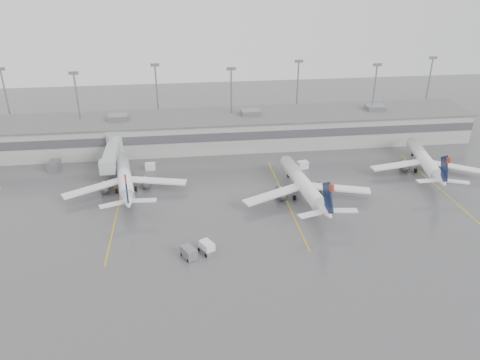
{
  "coord_description": "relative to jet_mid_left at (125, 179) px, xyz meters",
  "views": [
    {
      "loc": [
        -3.28,
        -62.26,
        46.22
      ],
      "look_at": [
        7.75,
        24.0,
        5.0
      ],
      "focal_mm": 35.0,
      "sensor_mm": 36.0,
      "label": 1
    }
  ],
  "objects": [
    {
      "name": "jet_mid_right",
      "position": [
        37.88,
        -8.27,
        0.15
      ],
      "size": [
        27.77,
        31.23,
        10.1
      ],
      "rotation": [
        0.0,
        0.0,
        0.08
      ],
      "color": "white",
      "rests_on": "ground"
    },
    {
      "name": "jet_bridge_right",
      "position": [
        -4.0,
        13.58,
        0.88
      ],
      "size": [
        4.0,
        17.2,
        7.0
      ],
      "color": "#A3A6A9",
      "rests_on": "ground"
    },
    {
      "name": "ground",
      "position": [
        16.5,
        -32.14,
        -2.99
      ],
      "size": [
        260.0,
        260.0,
        0.0
      ],
      "primitive_type": "plane",
      "color": "#4B4B4E",
      "rests_on": "ground"
    },
    {
      "name": "cone_a",
      "position": [
        -27.92,
        4.61,
        -2.65
      ],
      "size": [
        0.42,
        0.42,
        0.67
      ],
      "primitive_type": "cone",
      "color": "orange",
      "rests_on": "ground"
    },
    {
      "name": "jet_far_right",
      "position": [
        69.74,
        1.15,
        -0.0
      ],
      "size": [
        25.93,
        29.35,
        9.59
      ],
      "rotation": [
        0.0,
        0.0,
        -0.2
      ],
      "color": "white",
      "rests_on": "ground"
    },
    {
      "name": "stand_markings",
      "position": [
        16.5,
        -8.14,
        -2.98
      ],
      "size": [
        105.25,
        40.0,
        0.01
      ],
      "color": "gold",
      "rests_on": "ground"
    },
    {
      "name": "gse_uld_b",
      "position": [
        4.8,
        10.94,
        -2.15
      ],
      "size": [
        2.38,
        1.61,
        1.67
      ],
      "primitive_type": "cube",
      "rotation": [
        0.0,
        0.0,
        -0.01
      ],
      "color": "white",
      "rests_on": "ground"
    },
    {
      "name": "cone_c",
      "position": [
        38.25,
        1.46,
        -2.63
      ],
      "size": [
        0.45,
        0.45,
        0.72
      ],
      "primitive_type": "cone",
      "color": "orange",
      "rests_on": "ground"
    },
    {
      "name": "terminal",
      "position": [
        16.49,
        25.84,
        1.19
      ],
      "size": [
        152.0,
        17.0,
        9.45
      ],
      "color": "#9C9C97",
      "rests_on": "ground"
    },
    {
      "name": "baggage_tug",
      "position": [
        16.18,
        -26.11,
        -2.18
      ],
      "size": [
        3.23,
        3.74,
        2.06
      ],
      "rotation": [
        0.0,
        0.0,
        0.5
      ],
      "color": "white",
      "rests_on": "ground"
    },
    {
      "name": "cone_d",
      "position": [
        66.75,
        4.96,
        -2.65
      ],
      "size": [
        0.42,
        0.42,
        0.67
      ],
      "primitive_type": "cone",
      "color": "orange",
      "rests_on": "ground"
    },
    {
      "name": "cone_b",
      "position": [
        -2.84,
        1.47,
        -2.65
      ],
      "size": [
        0.42,
        0.42,
        0.66
      ],
      "primitive_type": "cone",
      "color": "orange",
      "rests_on": "ground"
    },
    {
      "name": "jet_mid_left",
      "position": [
        0.0,
        0.0,
        0.0
      ],
      "size": [
        26.21,
        29.59,
        9.61
      ],
      "rotation": [
        0.0,
        0.0,
        0.15
      ],
      "color": "white",
      "rests_on": "ground"
    },
    {
      "name": "light_masts",
      "position": [
        16.5,
        31.61,
        9.04
      ],
      "size": [
        142.4,
        8.0,
        20.6
      ],
      "color": "gray",
      "rests_on": "ground"
    },
    {
      "name": "gse_loader",
      "position": [
        -18.19,
        13.78,
        -1.84
      ],
      "size": [
        2.73,
        3.93,
        2.3
      ],
      "primitive_type": "cube",
      "rotation": [
        0.0,
        0.0,
        -0.12
      ],
      "color": "slate",
      "rests_on": "ground"
    },
    {
      "name": "baggage_cart",
      "position": [
        12.98,
        -27.31,
        -1.97
      ],
      "size": [
        2.97,
        3.5,
        1.95
      ],
      "rotation": [
        0.0,
        0.0,
        0.5
      ],
      "color": "slate",
      "rests_on": "ground"
    },
    {
      "name": "gse_uld_c",
      "position": [
        41.57,
        7.06,
        -2.09
      ],
      "size": [
        2.84,
        2.22,
        1.79
      ],
      "primitive_type": "cube",
      "rotation": [
        0.0,
        0.0,
        0.24
      ],
      "color": "white",
      "rests_on": "ground"
    }
  ]
}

